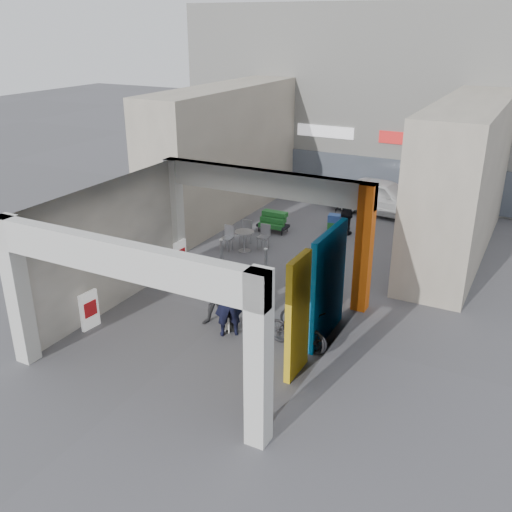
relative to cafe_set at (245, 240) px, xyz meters
The scene contains 21 objects.
ground 4.88m from the cafe_set, 66.96° to the right, with size 90.00×90.00×0.00m, color #504F54.
arcade_canopy 6.17m from the cafe_set, 65.24° to the right, with size 6.40×6.45×6.40m.
far_building 10.38m from the cafe_set, 78.68° to the left, with size 18.00×4.08×8.00m.
plaza_bldg_left 4.55m from the cafe_set, 130.66° to the left, with size 2.00×9.00×5.00m, color #B3A894.
plaza_bldg_right 7.42m from the cafe_set, 25.26° to the left, with size 2.00×9.00×5.00m, color #B3A894.
bollard_left 1.91m from the cafe_set, 84.67° to the right, with size 0.09×0.09×0.97m, color gray.
bollard_center 2.64m from the cafe_set, 47.91° to the right, with size 0.09×0.09×0.98m, color gray.
bollard_right 3.97m from the cafe_set, 30.88° to the right, with size 0.09×0.09×0.84m, color gray.
advert_board_near 6.75m from the cafe_set, 97.16° to the right, with size 0.15×0.56×1.00m.
advert_board_far 2.82m from the cafe_set, 107.41° to the right, with size 0.12×0.55×1.00m.
cafe_set is the anchor object (origin of this frame).
produce_stand 1.92m from the cafe_set, 86.20° to the left, with size 1.13×0.61×0.74m.
crate_stack 3.84m from the cafe_set, 57.99° to the left, with size 0.49×0.41×0.56m.
border_collie 5.69m from the cafe_set, 65.46° to the right, with size 0.24×0.47×0.65m.
man_with_dog 5.92m from the cafe_set, 65.46° to the right, with size 0.69×0.45×1.89m, color black.
man_back_turned 5.47m from the cafe_set, 69.09° to the right, with size 0.80×0.63×1.65m, color #424245.
man_elderly 5.20m from the cafe_set, 38.86° to the right, with size 0.81×0.52×1.65m, color #4F729A.
man_crates 3.95m from the cafe_set, 47.44° to the left, with size 0.97×0.41×1.66m, color black.
bicycle_front 6.41m from the cafe_set, 49.01° to the right, with size 0.62×1.77×0.93m, color black.
bicycle_rear 6.65m from the cafe_set, 50.79° to the right, with size 0.46×1.62×0.97m, color black.
white_van 6.63m from the cafe_set, 62.22° to the left, with size 1.69×4.20×1.43m, color silver.
Camera 1 is at (6.92, -11.58, 7.28)m, focal length 40.00 mm.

